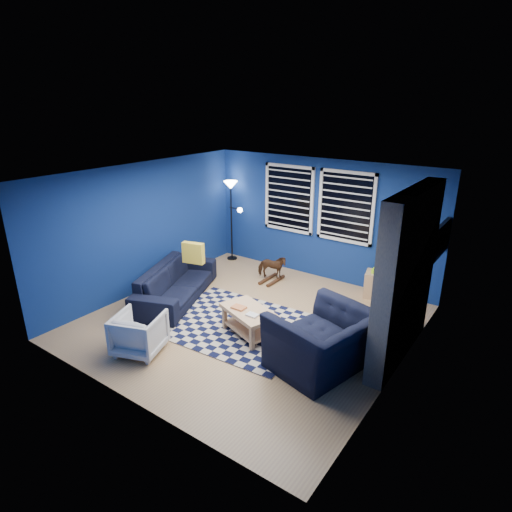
{
  "coord_description": "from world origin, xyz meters",
  "views": [
    {
      "loc": [
        3.84,
        -5.21,
        3.6
      ],
      "look_at": [
        -0.07,
        0.3,
        1.1
      ],
      "focal_mm": 30.0,
      "sensor_mm": 36.0,
      "label": 1
    }
  ],
  "objects_px": {
    "tv": "(440,240)",
    "armchair_bent": "(139,333)",
    "sofa": "(176,283)",
    "cabinet": "(381,285)",
    "coffee_table": "(249,317)",
    "armchair_big": "(322,341)",
    "rocking_horse": "(272,267)",
    "floor_lamp": "(231,196)"
  },
  "relations": [
    {
      "from": "sofa",
      "to": "coffee_table",
      "type": "bearing_deg",
      "value": -120.74
    },
    {
      "from": "armchair_bent",
      "to": "rocking_horse",
      "type": "distance_m",
      "value": 3.35
    },
    {
      "from": "armchair_big",
      "to": "armchair_bent",
      "type": "bearing_deg",
      "value": -49.69
    },
    {
      "from": "sofa",
      "to": "coffee_table",
      "type": "distance_m",
      "value": 1.95
    },
    {
      "from": "armchair_big",
      "to": "rocking_horse",
      "type": "height_order",
      "value": "armchair_big"
    },
    {
      "from": "cabinet",
      "to": "floor_lamp",
      "type": "xyz_separation_m",
      "value": [
        -3.6,
        -0.0,
        1.26
      ]
    },
    {
      "from": "tv",
      "to": "cabinet",
      "type": "distance_m",
      "value": 1.52
    },
    {
      "from": "tv",
      "to": "armchair_big",
      "type": "bearing_deg",
      "value": -108.65
    },
    {
      "from": "coffee_table",
      "to": "cabinet",
      "type": "height_order",
      "value": "cabinet"
    },
    {
      "from": "cabinet",
      "to": "tv",
      "type": "bearing_deg",
      "value": -27.9
    },
    {
      "from": "tv",
      "to": "sofa",
      "type": "height_order",
      "value": "tv"
    },
    {
      "from": "sofa",
      "to": "cabinet",
      "type": "xyz_separation_m",
      "value": [
        3.15,
        2.3,
        -0.07
      ]
    },
    {
      "from": "rocking_horse",
      "to": "tv",
      "type": "bearing_deg",
      "value": -108.02
    },
    {
      "from": "tv",
      "to": "coffee_table",
      "type": "relative_size",
      "value": 0.92
    },
    {
      "from": "sofa",
      "to": "coffee_table",
      "type": "height_order",
      "value": "sofa"
    },
    {
      "from": "armchair_bent",
      "to": "coffee_table",
      "type": "relative_size",
      "value": 0.64
    },
    {
      "from": "tv",
      "to": "armchair_bent",
      "type": "distance_m",
      "value": 5.02
    },
    {
      "from": "floor_lamp",
      "to": "coffee_table",
      "type": "bearing_deg",
      "value": -47.51
    },
    {
      "from": "tv",
      "to": "armchair_bent",
      "type": "xyz_separation_m",
      "value": [
        -3.25,
        -3.67,
        -1.09
      ]
    },
    {
      "from": "coffee_table",
      "to": "armchair_bent",
      "type": "bearing_deg",
      "value": -128.49
    },
    {
      "from": "sofa",
      "to": "armchair_big",
      "type": "bearing_deg",
      "value": -119.33
    },
    {
      "from": "armchair_bent",
      "to": "coffee_table",
      "type": "distance_m",
      "value": 1.69
    },
    {
      "from": "tv",
      "to": "sofa",
      "type": "distance_m",
      "value": 4.73
    },
    {
      "from": "armchair_big",
      "to": "cabinet",
      "type": "relative_size",
      "value": 1.99
    },
    {
      "from": "armchair_bent",
      "to": "rocking_horse",
      "type": "xyz_separation_m",
      "value": [
        0.16,
        3.35,
        0.01
      ]
    },
    {
      "from": "sofa",
      "to": "cabinet",
      "type": "relative_size",
      "value": 3.33
    },
    {
      "from": "armchair_bent",
      "to": "coffee_table",
      "type": "height_order",
      "value": "armchair_bent"
    },
    {
      "from": "tv",
      "to": "rocking_horse",
      "type": "xyz_separation_m",
      "value": [
        -3.09,
        -0.33,
        -1.08
      ]
    },
    {
      "from": "tv",
      "to": "floor_lamp",
      "type": "height_order",
      "value": "floor_lamp"
    },
    {
      "from": "tv",
      "to": "sofa",
      "type": "bearing_deg",
      "value": -153.56
    },
    {
      "from": "tv",
      "to": "armchair_big",
      "type": "relative_size",
      "value": 0.75
    },
    {
      "from": "armchair_big",
      "to": "cabinet",
      "type": "distance_m",
      "value": 2.74
    },
    {
      "from": "sofa",
      "to": "armchair_big",
      "type": "relative_size",
      "value": 1.67
    },
    {
      "from": "armchair_bent",
      "to": "floor_lamp",
      "type": "bearing_deg",
      "value": -91.7
    },
    {
      "from": "tv",
      "to": "armchair_bent",
      "type": "bearing_deg",
      "value": -131.51
    },
    {
      "from": "tv",
      "to": "rocking_horse",
      "type": "bearing_deg",
      "value": -173.94
    },
    {
      "from": "rocking_horse",
      "to": "coffee_table",
      "type": "height_order",
      "value": "rocking_horse"
    },
    {
      "from": "rocking_horse",
      "to": "cabinet",
      "type": "height_order",
      "value": "cabinet"
    },
    {
      "from": "armchair_bent",
      "to": "rocking_horse",
      "type": "relative_size",
      "value": 1.15
    },
    {
      "from": "sofa",
      "to": "rocking_horse",
      "type": "relative_size",
      "value": 3.72
    },
    {
      "from": "tv",
      "to": "coffee_table",
      "type": "bearing_deg",
      "value": -133.09
    },
    {
      "from": "rocking_horse",
      "to": "floor_lamp",
      "type": "xyz_separation_m",
      "value": [
        -1.49,
        0.57,
        1.2
      ]
    }
  ]
}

